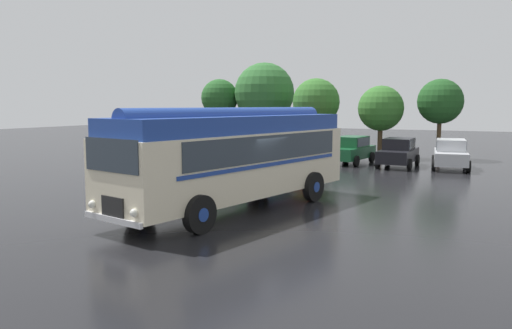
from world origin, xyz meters
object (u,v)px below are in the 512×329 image
box_van (268,139)px  car_far_right (451,154)px  car_near_left (310,149)px  car_mid_left (351,150)px  vintage_bus (236,155)px  car_mid_right (398,152)px

box_van → car_far_right: bearing=2.4°
car_near_left → car_mid_left: same height
car_near_left → car_far_right: same height
vintage_bus → car_mid_right: vintage_bus is taller
car_far_right → car_mid_right: bearing=-173.1°
vintage_bus → car_mid_left: 15.24m
car_near_left → car_mid_left: size_ratio=0.97×
car_far_right → box_van: (-11.13, -0.46, 0.52)m
car_near_left → box_van: box_van is taller
car_mid_right → car_far_right: size_ratio=0.96×
box_van → car_mid_right: bearing=0.8°
vintage_bus → car_near_left: (-2.75, 14.52, -1.05)m
vintage_bus → box_van: vintage_bus is taller
car_near_left → box_van: bearing=177.4°
car_mid_left → car_mid_right: same height
car_near_left → car_mid_right: bearing=2.8°
car_near_left → car_far_right: size_ratio=0.96×
car_far_right → box_van: size_ratio=0.75×
vintage_bus → car_mid_left: size_ratio=2.38×
vintage_bus → car_mid_right: size_ratio=2.47×
car_near_left → box_van: 3.04m
box_van → car_mid_left: bearing=5.8°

